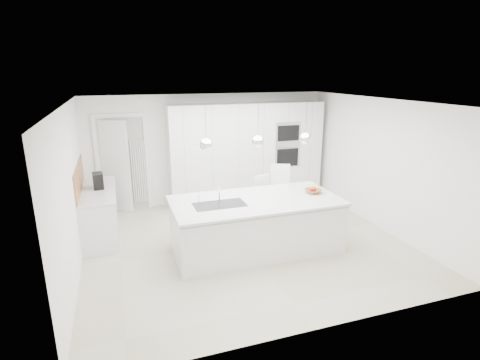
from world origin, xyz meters
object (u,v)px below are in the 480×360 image
object	(u,v)px
island_base	(257,226)
bar_stool_right	(283,196)
fruit_bowl	(313,191)
espresso_machine	(98,181)
bar_stool_left	(264,203)

from	to	relation	value
island_base	bar_stool_right	world-z (taller)	bar_stool_right
fruit_bowl	island_base	bearing A→B (deg)	-176.85
island_base	espresso_machine	size ratio (longest dim) A/B	9.63
bar_stool_left	bar_stool_right	bearing A→B (deg)	-9.14
fruit_bowl	bar_stool_left	size ratio (longest dim) A/B	0.28
island_base	bar_stool_left	xyz separation A→B (m)	(0.47, 0.84, 0.09)
bar_stool_right	bar_stool_left	bearing A→B (deg)	-154.26
fruit_bowl	bar_stool_right	bearing A→B (deg)	103.81
island_base	fruit_bowl	distance (m)	1.20
bar_stool_right	espresso_machine	bearing A→B (deg)	-170.92
espresso_machine	bar_stool_left	world-z (taller)	espresso_machine
island_base	bar_stool_left	distance (m)	0.96
bar_stool_left	espresso_machine	bearing A→B (deg)	151.96
island_base	bar_stool_left	world-z (taller)	bar_stool_left
bar_stool_left	bar_stool_right	size ratio (longest dim) A/B	0.86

